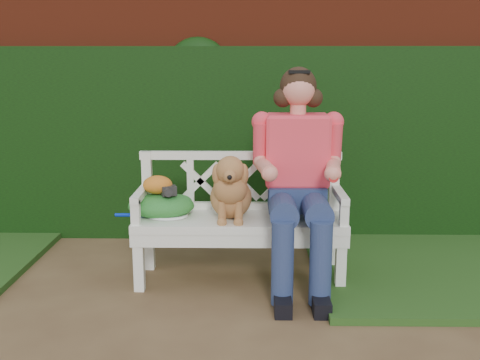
{
  "coord_description": "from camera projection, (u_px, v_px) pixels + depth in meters",
  "views": [
    {
      "loc": [
        0.6,
        -3.26,
        1.58
      ],
      "look_at": [
        0.54,
        0.63,
        0.75
      ],
      "focal_mm": 42.0,
      "sensor_mm": 36.0,
      "label": 1
    }
  ],
  "objects": [
    {
      "name": "grass_right",
      "position": [
        479.0,
        265.0,
        4.36
      ],
      "size": [
        2.6,
        2.0,
        0.05
      ],
      "primitive_type": "cube",
      "color": "#274A17",
      "rests_on": "ground"
    },
    {
      "name": "camera_item",
      "position": [
        169.0,
        191.0,
        3.98
      ],
      "size": [
        0.12,
        0.11,
        0.07
      ],
      "primitive_type": "cube",
      "rotation": [
        0.0,
        0.0,
        0.35
      ],
      "color": "#272727",
      "rests_on": "green_bag"
    },
    {
      "name": "green_bag",
      "position": [
        161.0,
        205.0,
        4.04
      ],
      "size": [
        0.51,
        0.41,
        0.16
      ],
      "primitive_type": null,
      "rotation": [
        0.0,
        0.0,
        0.09
      ],
      "color": "#2A7F2A",
      "rests_on": "garden_bench"
    },
    {
      "name": "tennis_racket",
      "position": [
        164.0,
        215.0,
        4.03
      ],
      "size": [
        0.59,
        0.35,
        0.03
      ],
      "primitive_type": null,
      "rotation": [
        0.0,
        0.0,
        0.23
      ],
      "color": "white",
      "rests_on": "garden_bench"
    },
    {
      "name": "seated_woman",
      "position": [
        297.0,
        175.0,
        3.95
      ],
      "size": [
        0.69,
        0.91,
        1.58
      ],
      "primitive_type": null,
      "rotation": [
        0.0,
        0.0,
        -0.02
      ],
      "color": "#FF5987",
      "rests_on": "ground"
    },
    {
      "name": "brick_wall",
      "position": [
        183.0,
        114.0,
        5.15
      ],
      "size": [
        10.0,
        0.3,
        2.2
      ],
      "primitive_type": "cube",
      "color": "maroon",
      "rests_on": "ground"
    },
    {
      "name": "dog",
      "position": [
        231.0,
        186.0,
        3.93
      ],
      "size": [
        0.46,
        0.52,
        0.48
      ],
      "primitive_type": null,
      "rotation": [
        0.0,
        0.0,
        0.4
      ],
      "color": "brown",
      "rests_on": "garden_bench"
    },
    {
      "name": "baseball_glove",
      "position": [
        158.0,
        185.0,
        4.01
      ],
      "size": [
        0.24,
        0.2,
        0.13
      ],
      "primitive_type": "ellipsoid",
      "rotation": [
        0.0,
        0.0,
        -0.22
      ],
      "color": "orange",
      "rests_on": "green_bag"
    },
    {
      "name": "garden_bench",
      "position": [
        240.0,
        248.0,
        4.09
      ],
      "size": [
        1.65,
        0.8,
        0.48
      ],
      "primitive_type": null,
      "rotation": [
        0.0,
        0.0,
        0.13
      ],
      "color": "white",
      "rests_on": "ground"
    },
    {
      "name": "ground",
      "position": [
        152.0,
        317.0,
        3.52
      ],
      "size": [
        60.0,
        60.0,
        0.0
      ],
      "primitive_type": "plane",
      "color": "brown"
    },
    {
      "name": "ivy_hedge",
      "position": [
        181.0,
        144.0,
        4.99
      ],
      "size": [
        10.0,
        0.18,
        1.7
      ],
      "primitive_type": "cube",
      "color": "#10370A",
      "rests_on": "ground"
    }
  ]
}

